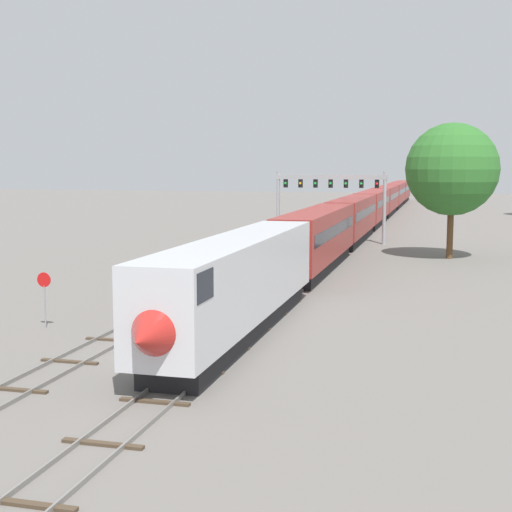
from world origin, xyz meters
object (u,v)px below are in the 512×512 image
at_px(passenger_train, 373,207).
at_px(stop_sign, 44,292).
at_px(signal_gantry, 330,190).
at_px(trackside_tree_left, 452,169).

relative_size(passenger_train, stop_sign, 55.35).
distance_m(passenger_train, signal_gantry, 25.21).
xyz_separation_m(signal_gantry, trackside_tree_left, (12.45, -10.69, 2.24)).
xyz_separation_m(signal_gantry, stop_sign, (-7.75, -44.97, -3.83)).
bearing_deg(passenger_train, stop_sign, -98.14).
bearing_deg(stop_sign, trackside_tree_left, 59.49).
bearing_deg(trackside_tree_left, stop_sign, -120.51).
height_order(passenger_train, trackside_tree_left, trackside_tree_left).
bearing_deg(signal_gantry, trackside_tree_left, -40.65).
bearing_deg(trackside_tree_left, passenger_train, 105.98).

